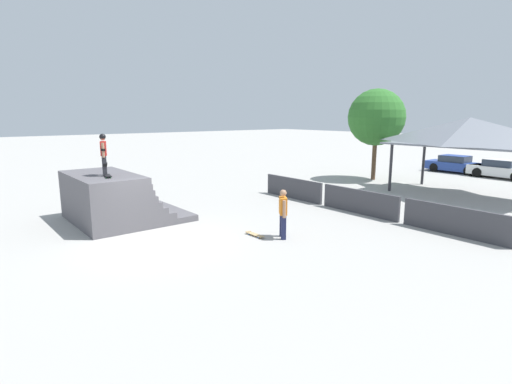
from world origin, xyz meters
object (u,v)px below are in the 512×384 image
parked_car_blue (456,164)px  skater_on_deck (104,152)px  skateboard_on_deck (108,176)px  parked_car_white (501,169)px  bystander_walking (283,211)px  tree_beside_pavilion (376,118)px  skateboard_on_ground (254,234)px

parked_car_blue → skater_on_deck: bearing=-93.0°
skateboard_on_deck → parked_car_blue: (1.06, 25.24, -1.40)m
skater_on_deck → parked_car_white: 25.41m
skater_on_deck → bystander_walking: skater_on_deck is taller
skateboard_on_deck → tree_beside_pavilion: tree_beside_pavilion is taller
bystander_walking → skateboard_on_ground: size_ratio=1.99×
skater_on_deck → skateboard_on_ground: bearing=57.8°
tree_beside_pavilion → parked_car_white: 9.52m
parked_car_blue → parked_car_white: same height
bystander_walking → skateboard_on_ground: bearing=72.6°
bystander_walking → parked_car_blue: size_ratio=0.41×
skater_on_deck → parked_car_blue: skater_on_deck is taller
tree_beside_pavilion → skater_on_deck: bearing=-89.0°
skateboard_on_deck → tree_beside_pavilion: bearing=105.6°
skater_on_deck → parked_car_blue: bearing=107.0°
bystander_walking → skater_on_deck: bearing=71.7°
bystander_walking → parked_car_blue: 21.36m
skater_on_deck → skateboard_on_deck: bearing=14.1°
tree_beside_pavilion → bystander_walking: bearing=-66.7°
bystander_walking → tree_beside_pavilion: bearing=-32.5°
tree_beside_pavilion → parked_car_white: size_ratio=1.44×
tree_beside_pavilion → parked_car_white: (5.07, 7.28, -3.46)m
parked_car_white → tree_beside_pavilion: bearing=-121.6°
skateboard_on_ground → tree_beside_pavilion: bearing=-72.5°
tree_beside_pavilion → parked_car_white: bearing=55.2°
parked_car_blue → parked_car_white: (3.23, -0.33, -0.00)m
parked_car_white → bystander_walking: bearing=-84.8°
parked_car_blue → skateboard_on_ground: bearing=-81.3°
skateboard_on_ground → tree_beside_pavilion: 15.40m
tree_beside_pavilion → parked_car_white: tree_beside_pavilion is taller
bystander_walking → parked_car_blue: (-3.93, 21.00, -0.35)m
skater_on_deck → parked_car_white: skater_on_deck is taller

